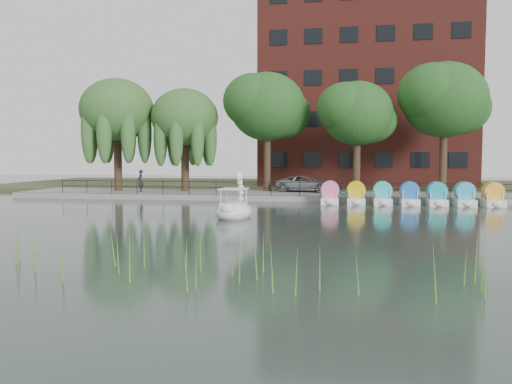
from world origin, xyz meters
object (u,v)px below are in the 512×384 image
(minivan, at_px, (306,182))
(pedestrian, at_px, (140,179))
(swan_boat, at_px, (234,208))
(bicycle, at_px, (336,188))

(minivan, xyz_separation_m, pedestrian, (-12.87, -1.98, 0.25))
(minivan, bearing_deg, swan_boat, 176.79)
(bicycle, distance_m, pedestrian, 15.26)
(minivan, relative_size, pedestrian, 2.67)
(bicycle, relative_size, pedestrian, 0.87)
(swan_boat, bearing_deg, pedestrian, 133.89)
(bicycle, xyz_separation_m, pedestrian, (-15.24, 0.73, 0.49))
(minivan, relative_size, bicycle, 3.07)
(minivan, distance_m, bicycle, 3.61)
(minivan, xyz_separation_m, bicycle, (2.37, -2.71, -0.23))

